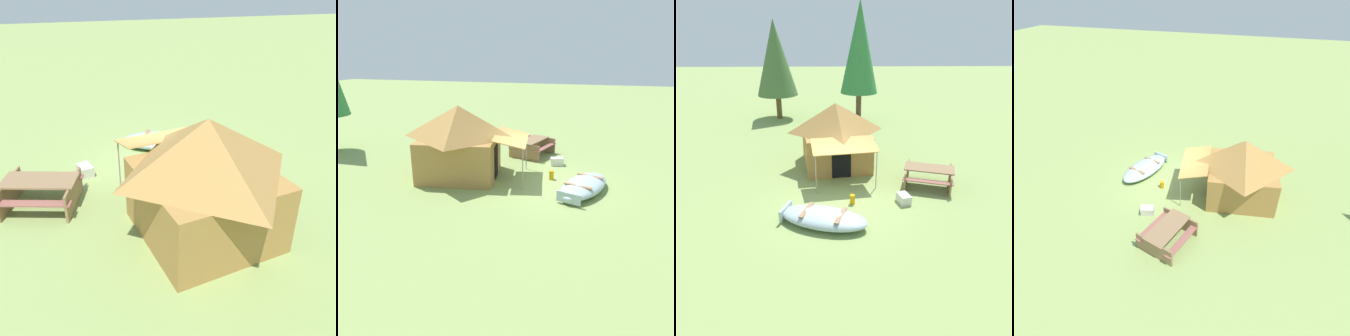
% 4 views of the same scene
% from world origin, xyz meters
% --- Properties ---
extents(ground_plane, '(80.00, 80.00, 0.00)m').
position_xyz_m(ground_plane, '(0.00, 0.00, 0.00)').
color(ground_plane, '#879E57').
extents(beached_rowboat, '(3.01, 2.04, 0.46)m').
position_xyz_m(beached_rowboat, '(-0.43, -1.40, 0.24)').
color(beached_rowboat, '#A2B9BF').
rests_on(beached_rowboat, ground_plane).
extents(canvas_cabin_tent, '(3.29, 4.41, 2.72)m').
position_xyz_m(canvas_cabin_tent, '(-0.03, 3.27, 1.41)').
color(canvas_cabin_tent, '#A7793D').
rests_on(canvas_cabin_tent, ground_plane).
extents(picnic_table, '(2.17, 1.98, 0.75)m').
position_xyz_m(picnic_table, '(3.45, 1.15, 0.48)').
color(picnic_table, '#896949').
rests_on(picnic_table, ground_plane).
extents(cooler_box, '(0.48, 0.61, 0.32)m').
position_xyz_m(cooler_box, '(2.29, -0.14, 0.16)').
color(cooler_box, beige).
rests_on(cooler_box, ground_plane).
extents(fuel_can, '(0.25, 0.25, 0.33)m').
position_xyz_m(fuel_can, '(0.52, -0.16, 0.17)').
color(fuel_can, orange).
rests_on(fuel_can, ground_plane).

